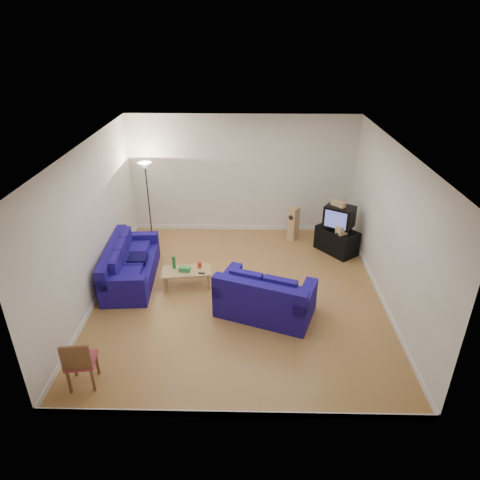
{
  "coord_description": "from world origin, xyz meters",
  "views": [
    {
      "loc": [
        0.17,
        -7.7,
        5.22
      ],
      "look_at": [
        0.0,
        0.4,
        1.1
      ],
      "focal_mm": 32.0,
      "sensor_mm": 36.0,
      "label": 1
    }
  ],
  "objects_px": {
    "sofa_loveseat": "(264,300)",
    "tv_stand": "(337,240)",
    "sofa_three_seat": "(129,267)",
    "coffee_table": "(186,272)",
    "television": "(339,216)"
  },
  "relations": [
    {
      "from": "sofa_loveseat",
      "to": "television",
      "type": "distance_m",
      "value": 3.36
    },
    {
      "from": "sofa_loveseat",
      "to": "television",
      "type": "relative_size",
      "value": 2.49
    },
    {
      "from": "sofa_three_seat",
      "to": "tv_stand",
      "type": "height_order",
      "value": "sofa_three_seat"
    },
    {
      "from": "sofa_three_seat",
      "to": "television",
      "type": "relative_size",
      "value": 2.75
    },
    {
      "from": "sofa_loveseat",
      "to": "tv_stand",
      "type": "height_order",
      "value": "sofa_loveseat"
    },
    {
      "from": "sofa_three_seat",
      "to": "coffee_table",
      "type": "height_order",
      "value": "sofa_three_seat"
    },
    {
      "from": "sofa_three_seat",
      "to": "tv_stand",
      "type": "relative_size",
      "value": 2.26
    },
    {
      "from": "coffee_table",
      "to": "tv_stand",
      "type": "bearing_deg",
      "value": 24.77
    },
    {
      "from": "tv_stand",
      "to": "television",
      "type": "xyz_separation_m",
      "value": [
        -0.0,
        -0.01,
        0.67
      ]
    },
    {
      "from": "sofa_three_seat",
      "to": "television",
      "type": "xyz_separation_m",
      "value": [
        4.92,
        1.45,
        0.66
      ]
    },
    {
      "from": "coffee_table",
      "to": "tv_stand",
      "type": "distance_m",
      "value": 3.96
    },
    {
      "from": "coffee_table",
      "to": "television",
      "type": "bearing_deg",
      "value": 24.7
    },
    {
      "from": "sofa_loveseat",
      "to": "tv_stand",
      "type": "relative_size",
      "value": 2.04
    },
    {
      "from": "sofa_three_seat",
      "to": "coffee_table",
      "type": "bearing_deg",
      "value": 77.23
    },
    {
      "from": "sofa_three_seat",
      "to": "coffee_table",
      "type": "relative_size",
      "value": 2.07
    }
  ]
}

